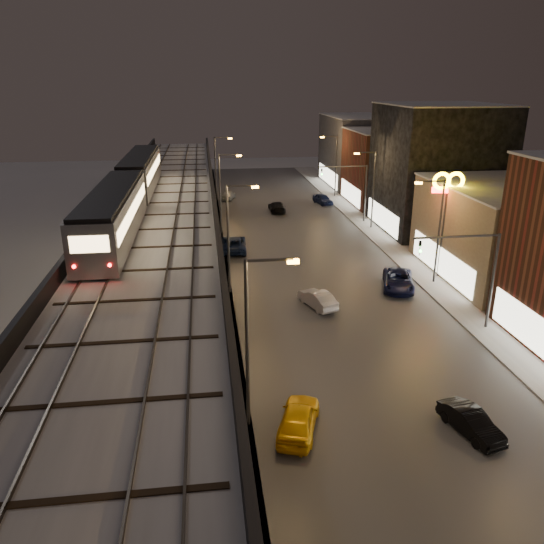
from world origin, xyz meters
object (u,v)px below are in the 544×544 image
car_onc_silver (471,423)px  car_onc_dark (398,281)px  subway_train (129,189)px  car_near_white (317,299)px  car_mid_silver (234,244)px  car_onc_red (323,199)px  car_far_white (229,195)px  car_taxi (298,419)px  car_mid_dark (277,207)px

car_onc_silver → car_onc_dark: (3.21, 19.12, 0.11)m
subway_train → car_onc_silver: subway_train is taller
car_near_white → car_mid_silver: bearing=-89.2°
subway_train → car_onc_silver: (18.70, -23.43, -7.62)m
car_mid_silver → car_onc_dark: (13.09, -12.23, -0.03)m
car_onc_red → car_far_white: bearing=146.8°
subway_train → car_near_white: bearing=-26.5°
car_taxi → car_mid_dark: 46.70m
car_mid_dark → car_onc_silver: 47.72m
car_mid_dark → car_onc_red: car_onc_red is taller
car_taxi → car_near_white: bearing=-86.9°
car_near_white → car_onc_silver: size_ratio=1.07×
car_near_white → car_mid_silver: (-5.56, 15.08, 0.10)m
subway_train → car_mid_dark: 29.72m
car_mid_silver → car_onc_dark: 17.91m
car_near_white → car_onc_red: (8.22, 35.14, 0.04)m
car_mid_silver → car_onc_red: bearing=-121.2°
car_near_white → car_onc_dark: (7.54, 2.85, 0.07)m
car_near_white → car_far_white: bearing=-102.5°
car_onc_dark → car_mid_silver: bearing=154.2°
subway_train → car_taxi: subway_train is taller
car_taxi → car_mid_silver: car_mid_silver is taller
car_far_white → car_mid_silver: bearing=103.4°
car_mid_silver → car_onc_red: car_mid_silver is taller
car_taxi → car_near_white: size_ratio=1.09×
car_mid_silver → car_far_white: bearing=-88.5°
car_near_white → car_onc_silver: car_near_white is taller
car_onc_silver → car_onc_red: bearing=70.8°
car_taxi → car_onc_silver: (8.47, -1.21, -0.13)m
car_mid_silver → car_onc_red: (13.78, 20.07, -0.06)m
car_taxi → car_far_white: car_taxi is taller
car_near_white → car_far_white: (-4.80, 39.88, -0.03)m
car_onc_dark → car_onc_red: (0.68, 32.29, -0.03)m
car_taxi → car_onc_dark: size_ratio=0.83×
car_taxi → car_far_white: bearing=-70.8°
car_onc_red → car_near_white: bearing=-116.4°
car_near_white → car_onc_silver: (4.32, -16.27, -0.04)m
car_mid_silver → car_far_white: 24.81m
car_onc_dark → car_onc_red: car_onc_dark is taller
subway_train → car_near_white: subway_train is taller
car_taxi → car_onc_red: bearing=-85.4°
car_mid_silver → car_onc_dark: bearing=140.2°
subway_train → car_mid_dark: subway_train is taller
car_near_white → car_mid_dark: (1.15, 31.34, 0.00)m
car_mid_silver → car_far_white: car_mid_silver is taller
subway_train → car_near_white: 17.76m
car_far_white → car_onc_red: bearing=175.2°
subway_train → car_far_white: subway_train is taller
car_mid_dark → car_onc_silver: car_mid_dark is taller
subway_train → car_mid_silver: subway_train is taller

